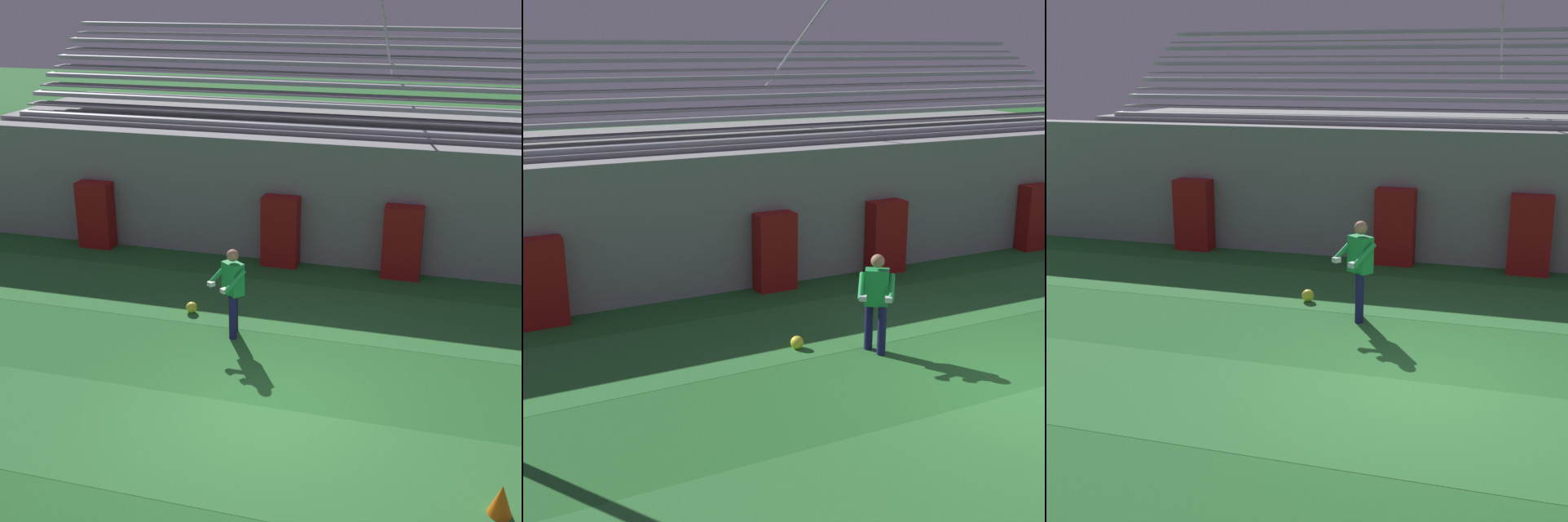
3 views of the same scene
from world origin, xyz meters
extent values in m
plane|color=#286B2D|center=(0.00, 0.00, 0.00)|extent=(80.00, 80.00, 0.00)
cube|color=#337A38|center=(0.00, -1.14, 0.00)|extent=(28.00, 2.43, 0.01)
cube|color=#337A38|center=(0.00, 3.72, 0.00)|extent=(28.00, 2.43, 0.01)
cube|color=gray|center=(0.00, 6.50, 1.40)|extent=(24.00, 0.60, 2.80)
cube|color=maroon|center=(-1.36, 5.95, 0.81)|extent=(0.83, 0.44, 1.61)
cube|color=maroon|center=(1.36, 5.95, 0.81)|extent=(0.83, 0.44, 1.61)
cube|color=maroon|center=(-5.99, 5.95, 0.81)|extent=(0.83, 0.44, 1.61)
cube|color=gray|center=(0.00, 9.20, 1.45)|extent=(18.00, 4.60, 2.90)
cube|color=#A8AAB2|center=(0.00, 7.25, 2.95)|extent=(17.10, 0.36, 0.10)
cube|color=gray|center=(0.00, 7.05, 2.72)|extent=(17.10, 0.60, 0.04)
cube|color=#A8AAB2|center=(0.00, 7.95, 3.35)|extent=(17.10, 0.36, 0.10)
cube|color=gray|center=(0.00, 7.75, 3.12)|extent=(17.10, 0.60, 0.04)
cube|color=#A8AAB2|center=(0.00, 8.65, 3.75)|extent=(17.10, 0.36, 0.10)
cube|color=gray|center=(0.00, 8.45, 3.52)|extent=(17.10, 0.60, 0.04)
cube|color=#A8AAB2|center=(0.00, 9.35, 4.15)|extent=(17.10, 0.36, 0.10)
cube|color=gray|center=(0.00, 9.15, 3.92)|extent=(17.10, 0.60, 0.04)
cube|color=#A8AAB2|center=(0.00, 10.05, 4.55)|extent=(17.10, 0.36, 0.10)
cube|color=gray|center=(0.00, 9.85, 4.32)|extent=(17.10, 0.60, 0.04)
cube|color=#A8AAB2|center=(0.00, 10.75, 4.95)|extent=(17.10, 0.36, 0.10)
cube|color=gray|center=(0.00, 10.55, 4.72)|extent=(17.10, 0.60, 0.04)
cylinder|color=#A8AAB2|center=(0.46, 8.75, 4.80)|extent=(0.06, 3.33, 2.05)
cylinder|color=#19194C|center=(-1.28, 2.13, 0.41)|extent=(0.20, 0.20, 0.82)
cylinder|color=#19194C|center=(-1.34, 2.43, 0.41)|extent=(0.20, 0.20, 0.82)
cube|color=green|center=(-1.31, 2.28, 1.12)|extent=(0.45, 0.42, 0.60)
sphere|color=#A37556|center=(-1.31, 2.28, 1.56)|extent=(0.22, 0.22, 0.22)
cylinder|color=green|center=(-1.19, 2.03, 1.17)|extent=(0.35, 0.44, 0.37)
cylinder|color=green|center=(-1.58, 2.31, 1.17)|extent=(0.35, 0.44, 0.37)
cube|color=silver|center=(-1.34, 1.89, 1.04)|extent=(0.15, 0.15, 0.08)
cube|color=silver|center=(-1.67, 2.12, 1.04)|extent=(0.15, 0.15, 0.08)
sphere|color=yellow|center=(-2.40, 2.96, 0.11)|extent=(0.22, 0.22, 0.22)
cone|color=orange|center=(3.31, -1.45, 0.21)|extent=(0.30, 0.30, 0.42)
camera|label=1|loc=(2.45, -9.14, 6.09)|focal=50.00mm
camera|label=2|loc=(-7.58, -6.99, 4.81)|focal=50.00mm
camera|label=3|loc=(1.10, -8.91, 4.06)|focal=50.00mm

